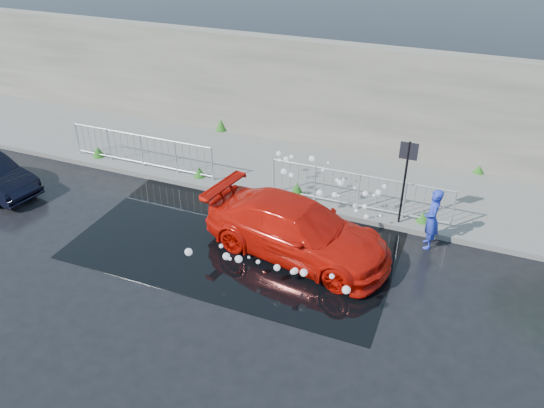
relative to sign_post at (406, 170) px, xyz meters
The scene contains 12 objects.
ground 5.50m from the sign_post, 143.57° to the right, with size 90.00×90.00×0.00m, color black.
pavement 4.90m from the sign_post, 155.66° to the left, with size 30.00×4.00×0.15m, color slate.
curb 4.51m from the sign_post, behind, with size 30.00×0.25×0.16m, color slate.
retaining_wall 5.87m from the sign_post, 135.69° to the left, with size 30.00×0.60×3.50m, color #5E594F.
puddle 4.59m from the sign_post, 150.42° to the right, with size 8.00×5.00×0.01m, color black.
sign_post is the anchor object (origin of this frame).
railing_left 8.26m from the sign_post, behind, with size 5.05×0.05×1.10m.
railing_right 1.57m from the sign_post, 168.23° to the left, with size 5.05×0.05×1.10m.
weeds 5.08m from the sign_post, 163.57° to the left, with size 12.17×3.93×0.45m.
water_spray 2.75m from the sign_post, 150.97° to the right, with size 3.69×5.67×1.13m.
red_car 3.18m from the sign_post, 135.17° to the right, with size 1.93×4.74×1.38m, color red.
person 1.39m from the sign_post, 34.98° to the right, with size 0.59×0.39×1.62m, color #2637BE.
Camera 1 is at (5.51, -9.20, 7.89)m, focal length 35.00 mm.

